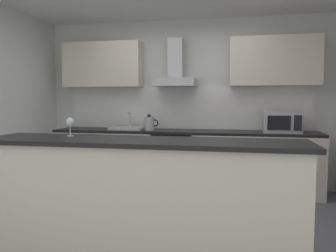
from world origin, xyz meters
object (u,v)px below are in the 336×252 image
Objects in this scene: microwave at (282,122)px; kettle at (149,123)px; oven at (174,159)px; range_hood at (176,71)px; wine_glass at (70,123)px; sink at (128,128)px; refrigerator at (89,159)px.

microwave is 1.73× the size of kettle.
oven is 1.11× the size of range_hood.
wine_glass reaches higher than oven.
range_hood is (0.73, 0.12, 0.86)m from sink.
range_hood is at bearing 73.35° from wine_glass.
range_hood is at bearing 174.15° from microwave.
refrigerator is 1.94m from range_hood.
sink is at bearing 92.52° from wine_glass.
wine_glass is (0.09, -2.01, 0.21)m from sink.
kettle is (-0.37, -0.03, 0.55)m from oven.
range_hood reaches higher than wine_glass.
sink is (0.65, 0.01, 0.50)m from refrigerator.
range_hood reaches higher than kettle.
microwave is at bearing 0.17° from kettle.
kettle is (-1.91, -0.01, -0.04)m from microwave.
range_hood is at bearing 9.27° from sink.
microwave reaches higher than refrigerator.
oven is 0.86m from sink.
microwave is 2.94m from wine_glass.
oven is 1.33m from range_hood.
range_hood reaches higher than oven.
range_hood reaches higher than refrigerator.
kettle is 0.88m from range_hood.
refrigerator is 2.94× the size of kettle.
oven is 2.21m from wine_glass.
sink is 2.81× the size of wine_glass.
microwave is 1.91m from kettle.
sink is 1.13m from range_hood.
kettle reaches higher than refrigerator.
kettle is at bearing -7.25° from sink.
kettle is 0.40× the size of range_hood.
oven is 0.66m from kettle.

